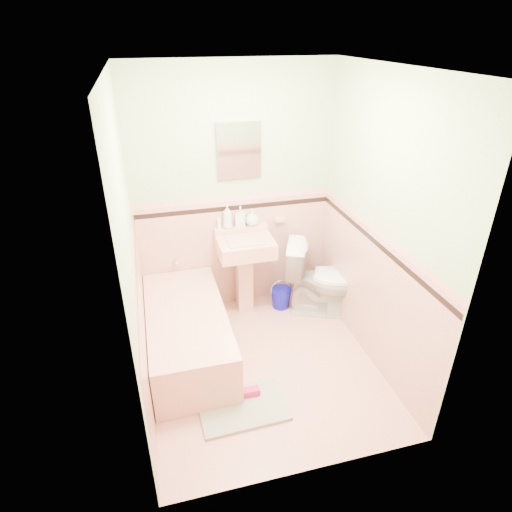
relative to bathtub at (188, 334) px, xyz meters
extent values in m
plane|color=#E9A898|center=(0.63, -0.33, -0.23)|extent=(2.20, 2.20, 0.00)
plane|color=white|center=(0.63, -0.33, 2.27)|extent=(2.20, 2.20, 0.00)
plane|color=#F8EDCA|center=(0.63, 0.77, 1.02)|extent=(2.50, 0.00, 2.50)
plane|color=#F8EDCA|center=(0.63, -1.43, 1.02)|extent=(2.50, 0.00, 2.50)
plane|color=#F8EDCA|center=(-0.37, -0.33, 1.02)|extent=(0.00, 2.50, 2.50)
plane|color=#F8EDCA|center=(1.63, -0.33, 1.02)|extent=(0.00, 2.50, 2.50)
plane|color=#EBAD9E|center=(0.63, 0.76, 0.38)|extent=(2.00, 0.00, 2.00)
plane|color=#EBAD9E|center=(0.63, -1.42, 0.38)|extent=(2.00, 0.00, 2.00)
plane|color=#EBAD9E|center=(-0.36, -0.33, 0.38)|extent=(0.00, 2.20, 2.20)
plane|color=#EBAD9E|center=(1.62, -0.33, 0.38)|extent=(0.00, 2.20, 2.20)
plane|color=black|center=(0.63, 0.75, 0.90)|extent=(2.00, 0.00, 2.00)
plane|color=black|center=(0.63, -1.41, 0.90)|extent=(2.00, 0.00, 2.00)
plane|color=black|center=(-0.35, -0.33, 0.89)|extent=(0.00, 2.20, 2.20)
plane|color=black|center=(1.61, -0.33, 0.89)|extent=(0.00, 2.20, 2.20)
plane|color=#E99E94|center=(0.63, 0.75, 0.99)|extent=(2.00, 0.00, 2.00)
plane|color=#E99E94|center=(0.63, -1.41, 0.99)|extent=(2.00, 0.00, 2.00)
plane|color=#E99E94|center=(-0.35, -0.33, 1.00)|extent=(0.00, 2.20, 2.20)
plane|color=#E99E94|center=(1.61, -0.33, 1.00)|extent=(0.00, 2.20, 2.20)
cube|color=#E49F8E|center=(0.00, 0.00, 0.00)|extent=(0.70, 1.50, 0.45)
cylinder|color=silver|center=(0.00, 0.72, 0.41)|extent=(0.04, 0.12, 0.04)
cylinder|color=silver|center=(0.68, 0.67, 0.72)|extent=(0.02, 0.02, 0.10)
cube|color=white|center=(0.68, 0.74, 1.47)|extent=(0.42, 0.04, 0.53)
cube|color=#E49F8E|center=(1.10, 0.73, 0.72)|extent=(0.11, 0.06, 0.04)
imported|color=#B2B2B2|center=(0.54, 0.71, 0.83)|extent=(0.11, 0.11, 0.25)
imported|color=#B2B2B2|center=(0.68, 0.71, 0.81)|extent=(0.12, 0.12, 0.21)
imported|color=#B2B2B2|center=(0.80, 0.71, 0.79)|extent=(0.14, 0.14, 0.17)
cylinder|color=white|center=(0.45, 0.71, 0.76)|extent=(0.04, 0.04, 0.12)
imported|color=white|center=(1.47, 0.34, 0.18)|extent=(0.90, 0.72, 0.80)
cube|color=#90A287|center=(0.34, -0.77, -0.21)|extent=(0.71, 0.48, 0.03)
cube|color=#BF1E59|center=(0.43, -0.67, -0.17)|extent=(0.15, 0.07, 0.06)
camera|label=1|loc=(-0.20, -3.22, 2.51)|focal=30.29mm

